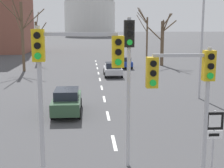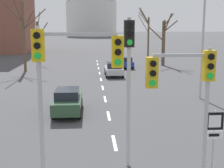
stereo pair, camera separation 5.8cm
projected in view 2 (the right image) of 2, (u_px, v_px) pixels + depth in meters
name	position (u px, v px, depth m)	size (l,w,h in m)	color
lane_stripe_1	(114.00, 143.00, 14.45)	(0.16, 2.00, 0.01)	silver
lane_stripe_2	(109.00, 116.00, 18.86)	(0.16, 2.00, 0.01)	silver
lane_stripe_3	(105.00, 99.00, 23.28)	(0.16, 2.00, 0.01)	silver
lane_stripe_4	(103.00, 88.00, 27.70)	(0.16, 2.00, 0.01)	silver
lane_stripe_5	(101.00, 79.00, 32.11)	(0.16, 2.00, 0.01)	silver
lane_stripe_6	(100.00, 73.00, 36.53)	(0.16, 2.00, 0.01)	silver
lane_stripe_7	(99.00, 68.00, 40.95)	(0.16, 2.00, 0.01)	silver
lane_stripe_8	(98.00, 64.00, 45.37)	(0.16, 2.00, 0.01)	silver
lane_stripe_9	(97.00, 61.00, 49.78)	(0.16, 2.00, 0.01)	silver
traffic_signal_near_right	(188.00, 83.00, 9.82)	(2.16, 0.34, 4.66)	#B2B2B7
traffic_signal_near_left	(66.00, 68.00, 9.44)	(2.74, 0.34, 5.32)	#B2B2B7
traffic_signal_centre_tall	(129.00, 66.00, 11.38)	(0.36, 0.34, 5.62)	#B2B2B7
route_sign_post	(214.00, 134.00, 10.45)	(0.60, 0.08, 2.55)	#B2B2B7
street_lamp_right	(198.00, 31.00, 22.53)	(2.11, 0.36, 8.14)	#B2B2B7
sedan_near_left	(114.00, 69.00, 34.16)	(1.93, 4.21, 1.52)	#B7B7BC
sedan_near_right	(126.00, 62.00, 41.24)	(1.87, 4.03, 1.47)	navy
sedan_mid_centre	(68.00, 101.00, 19.32)	(1.74, 4.32, 1.56)	#2D4C33
bare_tree_left_near	(23.00, 32.00, 37.31)	(5.16, 5.25, 8.95)	brown
bare_tree_right_near	(164.00, 40.00, 43.20)	(4.40, 2.31, 7.22)	brown
bare_tree_left_far	(38.00, 40.00, 46.11)	(1.96, 3.37, 7.61)	brown
bare_tree_right_far	(147.00, 33.00, 55.89)	(2.17, 3.82, 8.74)	brown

